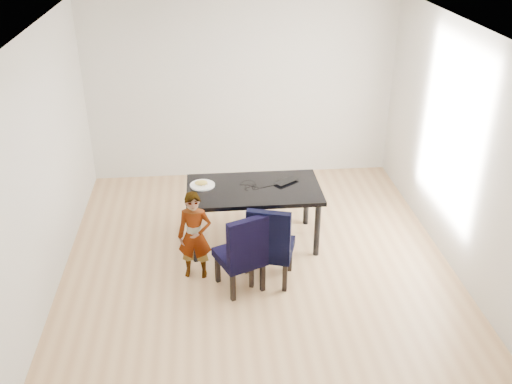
{
  "coord_description": "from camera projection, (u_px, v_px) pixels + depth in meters",
  "views": [
    {
      "loc": [
        -0.54,
        -5.55,
        3.85
      ],
      "look_at": [
        0.0,
        0.2,
        0.85
      ],
      "focal_mm": 40.0,
      "sensor_mm": 36.0,
      "label": 1
    }
  ],
  "objects": [
    {
      "name": "child",
      "position": [
        195.0,
        236.0,
        6.29
      ],
      "size": [
        0.41,
        0.3,
        1.04
      ],
      "primitive_type": "imported",
      "rotation": [
        0.0,
        0.0,
        -0.14
      ],
      "color": "orange",
      "rests_on": "floor"
    },
    {
      "name": "chair_right",
      "position": [
        271.0,
        242.0,
        6.24
      ],
      "size": [
        0.59,
        0.6,
        0.97
      ],
      "primitive_type": "cube",
      "rotation": [
        0.0,
        0.0,
        -0.29
      ],
      "color": "black",
      "rests_on": "floor"
    },
    {
      "name": "wall_right",
      "position": [
        461.0,
        151.0,
        6.29
      ],
      "size": [
        0.01,
        5.0,
        2.7
      ],
      "primitive_type": "cube",
      "color": "white",
      "rests_on": "ground"
    },
    {
      "name": "laptop",
      "position": [
        284.0,
        180.0,
        6.97
      ],
      "size": [
        0.37,
        0.35,
        0.02
      ],
      "primitive_type": "imported",
      "rotation": [
        0.0,
        0.0,
        3.76
      ],
      "color": "black",
      "rests_on": "dining_table"
    },
    {
      "name": "wall_back",
      "position": [
        241.0,
        89.0,
        8.31
      ],
      "size": [
        4.5,
        0.01,
        2.7
      ],
      "primitive_type": "cube",
      "color": "silver",
      "rests_on": "ground"
    },
    {
      "name": "cable_tangle",
      "position": [
        251.0,
        188.0,
        6.81
      ],
      "size": [
        0.18,
        0.18,
        0.01
      ],
      "primitive_type": "torus",
      "rotation": [
        0.0,
        0.0,
        0.15
      ],
      "color": "black",
      "rests_on": "dining_table"
    },
    {
      "name": "chair_left",
      "position": [
        239.0,
        250.0,
        6.12
      ],
      "size": [
        0.6,
        0.61,
        0.95
      ],
      "primitive_type": "cube",
      "rotation": [
        0.0,
        0.0,
        0.4
      ],
      "color": "black",
      "rests_on": "floor"
    },
    {
      "name": "wall_left",
      "position": [
        42.0,
        167.0,
        5.91
      ],
      "size": [
        0.01,
        5.0,
        2.7
      ],
      "primitive_type": "cube",
      "color": "white",
      "rests_on": "ground"
    },
    {
      "name": "floor",
      "position": [
        258.0,
        264.0,
        6.72
      ],
      "size": [
        4.5,
        5.0,
        0.01
      ],
      "primitive_type": "cube",
      "color": "tan",
      "rests_on": "ground"
    },
    {
      "name": "ceiling",
      "position": [
        258.0,
        31.0,
        5.47
      ],
      "size": [
        4.5,
        5.0,
        0.01
      ],
      "primitive_type": "cube",
      "color": "white",
      "rests_on": "wall_back"
    },
    {
      "name": "plate",
      "position": [
        202.0,
        185.0,
        6.87
      ],
      "size": [
        0.36,
        0.36,
        0.02
      ],
      "primitive_type": "cylinder",
      "rotation": [
        0.0,
        0.0,
        0.22
      ],
      "color": "white",
      "rests_on": "dining_table"
    },
    {
      "name": "wall_front",
      "position": [
        293.0,
        309.0,
        3.89
      ],
      "size": [
        4.5,
        0.01,
        2.7
      ],
      "primitive_type": "cube",
      "color": "white",
      "rests_on": "ground"
    },
    {
      "name": "sandwich",
      "position": [
        201.0,
        183.0,
        6.84
      ],
      "size": [
        0.17,
        0.11,
        0.06
      ],
      "primitive_type": "ellipsoid",
      "rotation": [
        0.0,
        0.0,
        0.27
      ],
      "color": "gold",
      "rests_on": "plate"
    },
    {
      "name": "dining_table",
      "position": [
        254.0,
        215.0,
        6.99
      ],
      "size": [
        1.6,
        0.9,
        0.75
      ],
      "primitive_type": "cube",
      "color": "black",
      "rests_on": "floor"
    }
  ]
}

